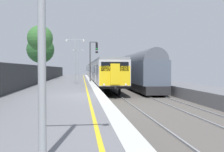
{
  "coord_description": "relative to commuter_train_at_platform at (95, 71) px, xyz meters",
  "views": [
    {
      "loc": [
        -0.74,
        -15.96,
        1.62
      ],
      "look_at": [
        1.8,
        5.9,
        1.01
      ],
      "focal_mm": 41.91,
      "sensor_mm": 36.0,
      "label": 1
    }
  ],
  "objects": [
    {
      "name": "ground",
      "position": [
        0.54,
        -38.32,
        -1.88
      ],
      "size": [
        17.4,
        110.0,
        1.21
      ],
      "color": "slate"
    },
    {
      "name": "signal_gantry",
      "position": [
        -1.48,
        -20.37,
        1.94
      ],
      "size": [
        1.1,
        0.24,
        5.13
      ],
      "color": "#47474C",
      "rests_on": "ground"
    },
    {
      "name": "platform_lamp_far",
      "position": [
        -3.52,
        -2.71,
        1.97
      ],
      "size": [
        2.0,
        0.2,
        5.47
      ],
      "color": "#93999E",
      "rests_on": "ground"
    },
    {
      "name": "commuter_train_at_platform",
      "position": [
        0.0,
        0.0,
        0.0
      ],
      "size": [
        2.83,
        64.59,
        3.81
      ],
      "color": "#B7B7BC",
      "rests_on": "ground"
    },
    {
      "name": "platform_back_fence",
      "position": [
        -7.55,
        -38.32,
        -0.22
      ],
      "size": [
        0.07,
        99.0,
        2.01
      ],
      "color": "#282B2D",
      "rests_on": "ground"
    },
    {
      "name": "platform_lamp_mid",
      "position": [
        -3.52,
        -26.19,
        1.63
      ],
      "size": [
        2.0,
        0.2,
        4.82
      ],
      "color": "#93999E",
      "rests_on": "ground"
    },
    {
      "name": "background_tree_left",
      "position": [
        -10.1,
        -7.29,
        3.6
      ],
      "size": [
        4.76,
        4.76,
        7.39
      ],
      "color": "#473323",
      "rests_on": "ground"
    },
    {
      "name": "freight_train_adjacent_track",
      "position": [
        4.0,
        -2.84,
        0.21
      ],
      "size": [
        2.6,
        57.49,
        4.54
      ],
      "color": "#232326",
      "rests_on": "ground"
    },
    {
      "name": "background_tree_centre",
      "position": [
        -9.26,
        -12.73,
        4.98
      ],
      "size": [
        3.91,
        3.91,
        8.33
      ],
      "color": "#473323",
      "rests_on": "ground"
    }
  ]
}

